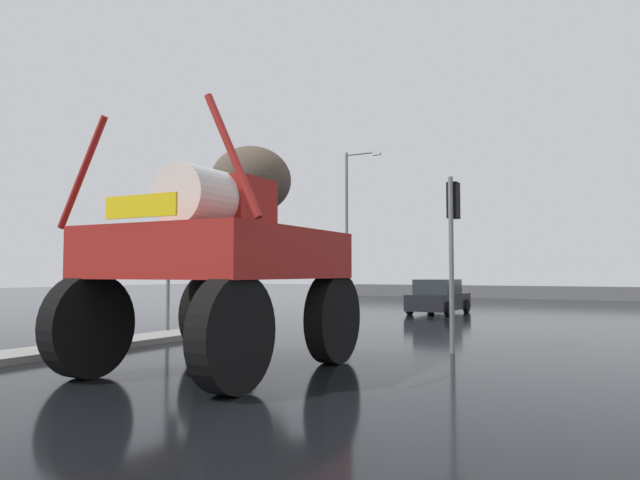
% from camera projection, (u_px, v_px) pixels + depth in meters
% --- Properties ---
extents(ground_plane, '(120.00, 120.00, 0.00)m').
position_uv_depth(ground_plane, '(418.00, 321.00, 21.95)').
color(ground_plane, black).
extents(median_island, '(1.29, 9.78, 0.15)m').
position_uv_depth(median_island, '(62.00, 350.00, 13.17)').
color(median_island, gray).
rests_on(median_island, ground).
extents(oversize_sprayer, '(4.27, 5.32, 4.55)m').
position_uv_depth(oversize_sprayer, '(220.00, 262.00, 11.01)').
color(oversize_sprayer, black).
rests_on(oversize_sprayer, ground).
extents(sedan_ahead, '(1.95, 4.13, 1.52)m').
position_uv_depth(sedan_ahead, '(438.00, 297.00, 26.17)').
color(sedan_ahead, black).
rests_on(sedan_ahead, ground).
extents(traffic_signal_near_left, '(0.24, 0.54, 3.36)m').
position_uv_depth(traffic_signal_near_left, '(172.00, 252.00, 17.66)').
color(traffic_signal_near_left, slate).
rests_on(traffic_signal_near_left, ground).
extents(traffic_signal_near_right, '(0.24, 0.54, 4.00)m').
position_uv_depth(traffic_signal_near_right, '(453.00, 224.00, 13.52)').
color(traffic_signal_near_right, slate).
rests_on(traffic_signal_near_right, ground).
extents(streetlight_far_left, '(2.33, 0.24, 9.06)m').
position_uv_depth(streetlight_far_left, '(349.00, 219.00, 35.21)').
color(streetlight_far_left, slate).
rests_on(streetlight_far_left, ground).
extents(bare_tree_left, '(3.81, 3.81, 7.82)m').
position_uv_depth(bare_tree_left, '(251.00, 181.00, 27.93)').
color(bare_tree_left, '#473828').
rests_on(bare_tree_left, ground).
extents(roadside_barrier, '(25.86, 0.24, 0.90)m').
position_uv_depth(roadside_barrier, '(523.00, 292.00, 40.96)').
color(roadside_barrier, '#59595B').
rests_on(roadside_barrier, ground).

